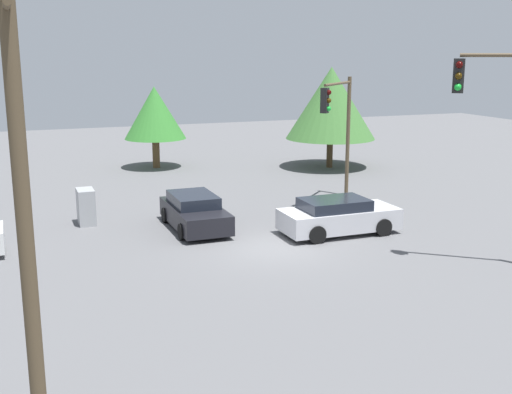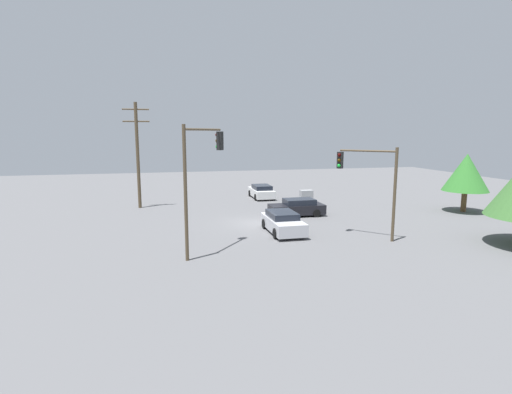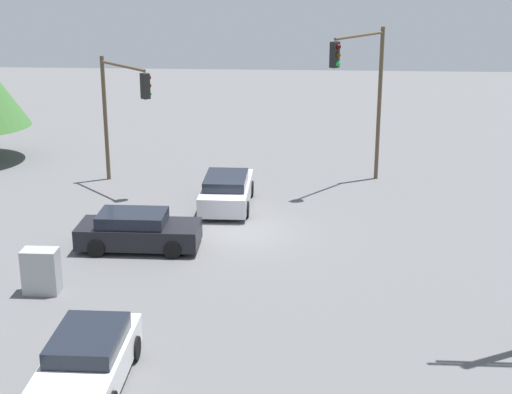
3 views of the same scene
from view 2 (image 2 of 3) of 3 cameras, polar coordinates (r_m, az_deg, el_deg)
name	(u,v)px [view 2 (image 2 of 3)]	position (r m, az deg, el deg)	size (l,w,h in m)	color
ground_plane	(260,223)	(29.03, 0.60, -3.74)	(80.00, 80.00, 0.00)	#5B5B5E
sedan_dark	(297,208)	(31.61, 5.90, -1.51)	(4.28, 1.94, 1.34)	black
sedan_white	(261,192)	(39.97, 0.79, 0.78)	(1.97, 4.24, 1.34)	silver
sedan_silver	(283,222)	(26.24, 3.85, -3.65)	(2.02, 4.45, 1.36)	silver
traffic_signal_main	(200,167)	(21.25, -8.06, 4.22)	(2.47, 3.06, 6.90)	brown
traffic_signal_cross	(370,176)	(25.31, 16.02, 2.90)	(2.72, 2.82, 5.64)	brown
utility_pole_tall	(138,153)	(35.81, -16.56, 6.09)	(2.20, 0.28, 9.03)	brown
electrical_cabinet	(306,198)	(35.92, 7.20, -0.15)	(1.09, 0.65, 1.42)	#9EA0A3
tree_left	(466,173)	(36.99, 27.83, 3.10)	(3.62, 3.62, 4.81)	brown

